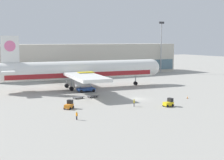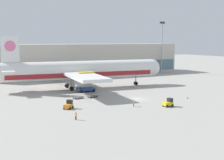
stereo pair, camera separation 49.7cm
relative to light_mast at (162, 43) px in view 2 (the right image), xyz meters
name	(u,v)px [view 2 (the right image)]	position (x,y,z in m)	size (l,w,h in m)	color
ground_plane	(137,99)	(-48.88, -51.87, -14.16)	(400.00, 400.00, 0.00)	#9E9B93
terminal_building	(86,59)	(-35.59, 10.46, -7.17)	(90.00, 18.20, 14.00)	#BCB7A8
light_mast	(162,43)	(0.00, 0.00, 0.00)	(2.80, 0.50, 24.60)	#9EA0A5
airplane_main	(79,71)	(-55.29, -27.37, -8.32)	(57.92, 48.63, 17.00)	white
scissor_lift_loader	(86,84)	(-56.09, -34.47, -11.89)	(5.54, 3.95, 6.08)	#284C99
baggage_tug_foreground	(69,105)	(-69.50, -54.36, -13.28)	(2.76, 2.70, 2.00)	orange
baggage_tug_mid	(168,103)	(-47.98, -63.69, -13.28)	(2.51, 1.73, 2.00)	yellow
baggage_dolly_lead	(78,97)	(-62.70, -43.72, -13.77)	(3.77, 1.82, 0.48)	#56565B
baggage_dolly_second	(92,96)	(-58.58, -44.14, -13.77)	(3.77, 1.82, 0.48)	#56565B
ground_crew_near	(134,102)	(-55.17, -59.65, -13.12)	(0.41, 0.45, 1.75)	black
ground_crew_far	(76,115)	(-72.00, -64.56, -13.17)	(0.28, 0.56, 1.69)	black
traffic_cone_near	(187,97)	(-36.92, -58.24, -13.77)	(0.40, 0.40, 0.78)	black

